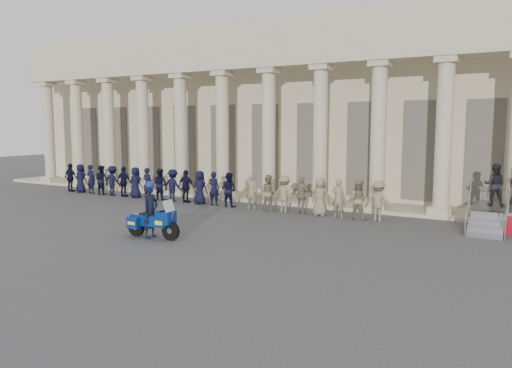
{
  "coord_description": "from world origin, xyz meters",
  "views": [
    {
      "loc": [
        9.88,
        -12.65,
        3.67
      ],
      "look_at": [
        1.17,
        2.51,
        1.6
      ],
      "focal_mm": 35.0,
      "sensor_mm": 36.0,
      "label": 1
    }
  ],
  "objects": [
    {
      "name": "officer_rank",
      "position": [
        -3.92,
        6.02,
        0.78
      ],
      "size": [
        18.21,
        0.59,
        1.56
      ],
      "color": "black",
      "rests_on": "ground"
    },
    {
      "name": "building",
      "position": [
        -0.0,
        14.74,
        4.52
      ],
      "size": [
        40.0,
        12.5,
        9.0
      ],
      "color": "tan",
      "rests_on": "ground"
    },
    {
      "name": "motorcycle",
      "position": [
        -0.97,
        -0.48,
        0.56
      ],
      "size": [
        2.03,
        0.84,
        1.3
      ],
      "rotation": [
        0.0,
        0.0,
        0.05
      ],
      "color": "black",
      "rests_on": "ground"
    },
    {
      "name": "rider",
      "position": [
        -1.08,
        -0.48,
        0.93
      ],
      "size": [
        0.46,
        0.67,
        1.87
      ],
      "rotation": [
        0.0,
        0.0,
        1.62
      ],
      "color": "black",
      "rests_on": "ground"
    },
    {
      "name": "ground",
      "position": [
        0.0,
        0.0,
        0.0
      ],
      "size": [
        90.0,
        90.0,
        0.0
      ],
      "primitive_type": "plane",
      "color": "#3F3F41",
      "rests_on": "ground"
    }
  ]
}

